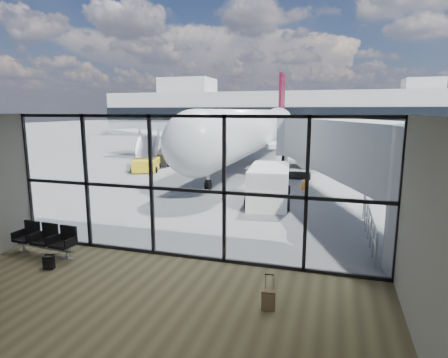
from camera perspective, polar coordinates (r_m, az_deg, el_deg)
The scene contains 21 objects.
ground at distance 50.82m, azimuth 11.75°, elevation 4.97°, with size 220.00×220.00×0.00m, color slate.
lounge_shell at distance 7.35m, azimuth -20.12°, elevation -5.66°, with size 12.02×8.01×4.51m.
glass_curtain_wall at distance 11.52m, azimuth -5.69°, elevation -1.45°, with size 12.10×0.12×4.50m.
jet_bridge at distance 17.60m, azimuth 18.52°, elevation 3.84°, with size 8.00×16.50×4.33m.
apron_railing at distance 14.51m, azimuth 21.23°, elevation -5.85°, with size 0.06×5.46×1.11m.
far_terminal at distance 72.56m, azimuth 12.96°, elevation 9.81°, with size 80.00×12.20×11.00m.
tree_0 at distance 96.05m, azimuth -14.48°, elevation 10.08°, with size 4.95×4.95×7.12m.
tree_1 at distance 93.11m, azimuth -11.27°, elevation 10.59°, with size 5.61×5.61×8.07m.
tree_2 at distance 90.48m, azimuth -7.86°, elevation 11.09°, with size 6.27×6.27×9.03m.
tree_3 at distance 88.17m, azimuth -4.23°, elevation 10.37°, with size 4.95×4.95×7.12m.
tree_4 at distance 86.22m, azimuth -0.44°, elevation 10.81°, with size 5.61×5.61×8.07m.
tree_5 at distance 84.66m, azimuth 3.52°, elevation 11.22°, with size 6.27×6.27×9.03m.
seating_row at distance 13.53m, azimuth -25.39°, elevation -8.08°, with size 2.24×0.76×0.99m.
backpack at distance 12.36m, azimuth -25.16°, elevation -11.44°, with size 0.33×0.32×0.44m.
suitcase at distance 9.21m, azimuth 6.78°, elevation -17.84°, with size 0.33×0.25×0.86m.
airliner at distance 34.80m, azimuth 5.07°, elevation 7.44°, with size 31.29×36.17×9.32m.
service_van at distance 18.76m, azimuth 6.90°, elevation -0.89°, with size 2.47×4.48×1.87m.
belt_loader at distance 32.48m, azimuth -9.15°, elevation 3.23°, with size 1.99×4.24×1.89m.
mobile_stairs at distance 29.69m, azimuth -11.69°, elevation 2.43°, with size 2.72×3.92×2.52m.
traffic_cone_a at distance 22.81m, azimuth 12.11°, elevation -0.74°, with size 0.43×0.43×0.62m.
traffic_cone_c at distance 26.87m, azimuth 17.90°, elevation 0.72°, with size 0.48×0.48×0.69m.
Camera 1 is at (4.31, -10.42, 4.60)m, focal length 30.00 mm.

